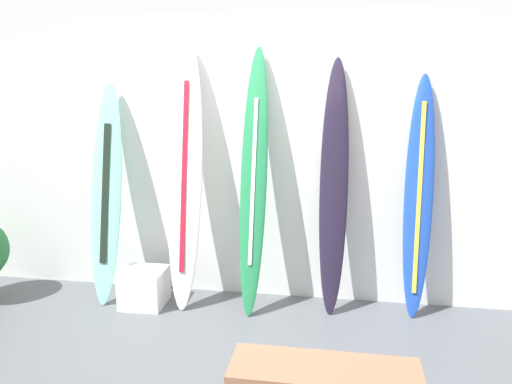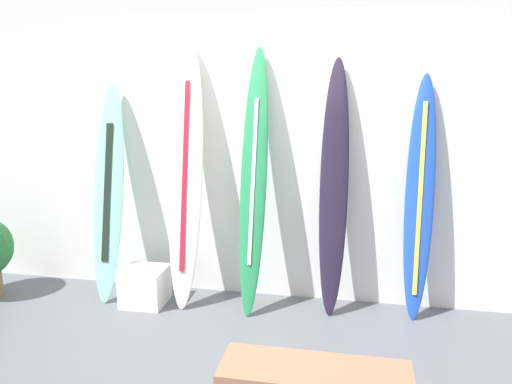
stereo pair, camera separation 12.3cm
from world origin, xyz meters
TOP-DOWN VIEW (x-y plane):
  - ground at (0.00, 0.00)m, footprint 8.00×8.00m
  - wall_back at (0.00, 1.30)m, footprint 7.20×0.20m
  - surfboard_seafoam at (-1.37, 0.93)m, footprint 0.29×0.48m
  - surfboard_ivory at (-0.65, 0.94)m, footprint 0.30×0.48m
  - surfboard_emerald at (-0.06, 0.93)m, footprint 0.24×0.51m
  - surfboard_charcoal at (0.60, 1.00)m, footprint 0.23×0.36m
  - surfboard_cobalt at (1.28, 1.02)m, footprint 0.24×0.30m
  - display_block_left at (-1.01, 0.80)m, footprint 0.37×0.37m
  - bench at (0.60, -0.69)m, footprint 1.00×0.35m

SIDE VIEW (x-z plane):
  - ground at x=0.00m, z-range -0.04..0.00m
  - display_block_left at x=-1.01m, z-range 0.00..0.32m
  - bench at x=0.60m, z-range 0.16..0.60m
  - surfboard_seafoam at x=-1.37m, z-range 0.00..1.93m
  - surfboard_cobalt at x=1.28m, z-range -0.02..1.97m
  - surfboard_charcoal at x=0.60m, z-range -0.02..2.11m
  - surfboard_emerald at x=-0.06m, z-range 0.00..2.22m
  - surfboard_ivory at x=-0.65m, z-range -0.01..2.25m
  - wall_back at x=0.00m, z-range 0.00..2.80m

